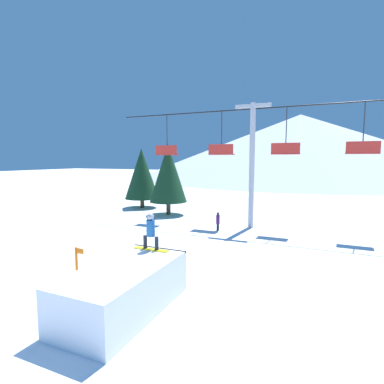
# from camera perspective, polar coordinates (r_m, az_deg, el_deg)

# --- Properties ---
(ground_plane) EXTENTS (220.00, 220.00, 0.00)m
(ground_plane) POSITION_cam_1_polar(r_m,az_deg,el_deg) (10.33, -18.86, -21.38)
(ground_plane) COLOR white
(mountain_ridge) EXTENTS (86.20, 86.20, 16.53)m
(mountain_ridge) POSITION_cam_1_polar(r_m,az_deg,el_deg) (86.19, 19.80, 8.26)
(mountain_ridge) COLOR silver
(mountain_ridge) RESTS_ON ground_plane
(snow_ramp) EXTENTS (2.19, 4.43, 1.43)m
(snow_ramp) POSITION_cam_1_polar(r_m,az_deg,el_deg) (10.00, -12.75, -17.59)
(snow_ramp) COLOR white
(snow_ramp) RESTS_ON ground_plane
(snowboarder) EXTENTS (1.38, 0.31, 1.36)m
(snowboarder) POSITION_cam_1_polar(r_m,az_deg,el_deg) (11.08, -7.87, -7.42)
(snowboarder) COLOR yellow
(snowboarder) RESTS_ON snow_ramp
(chairlift) EXTENTS (20.57, 0.44, 8.48)m
(chairlift) POSITION_cam_1_polar(r_m,az_deg,el_deg) (20.86, 11.36, 7.24)
(chairlift) COLOR #B2B2B7
(chairlift) RESTS_ON ground_plane
(pine_tree_near) EXTENTS (3.17, 3.17, 6.02)m
(pine_tree_near) POSITION_cam_1_polar(r_m,az_deg,el_deg) (25.37, -4.56, 3.62)
(pine_tree_near) COLOR #4C3823
(pine_tree_near) RESTS_ON ground_plane
(pine_tree_far) EXTENTS (3.29, 3.29, 5.78)m
(pine_tree_far) POSITION_cam_1_polar(r_m,az_deg,el_deg) (29.44, -9.55, 3.47)
(pine_tree_far) COLOR #4C3823
(pine_tree_far) RESTS_ON ground_plane
(trail_marker) EXTENTS (0.41, 0.10, 1.44)m
(trail_marker) POSITION_cam_1_polar(r_m,az_deg,el_deg) (12.42, -21.06, -12.77)
(trail_marker) COLOR orange
(trail_marker) RESTS_ON ground_plane
(distant_skier) EXTENTS (0.24, 0.24, 1.23)m
(distant_skier) POSITION_cam_1_polar(r_m,az_deg,el_deg) (20.04, 4.95, -5.46)
(distant_skier) COLOR black
(distant_skier) RESTS_ON ground_plane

